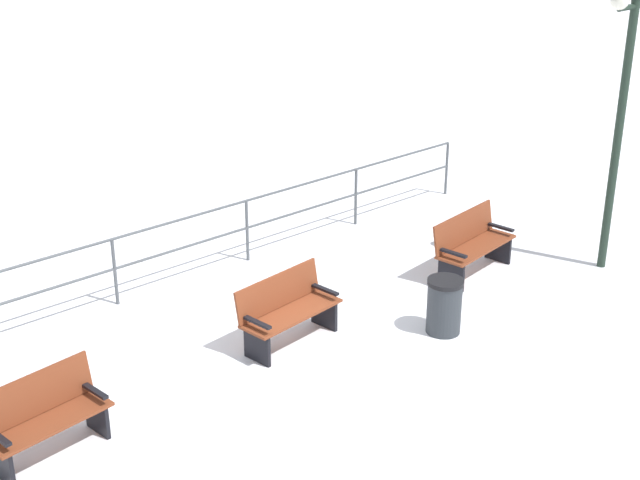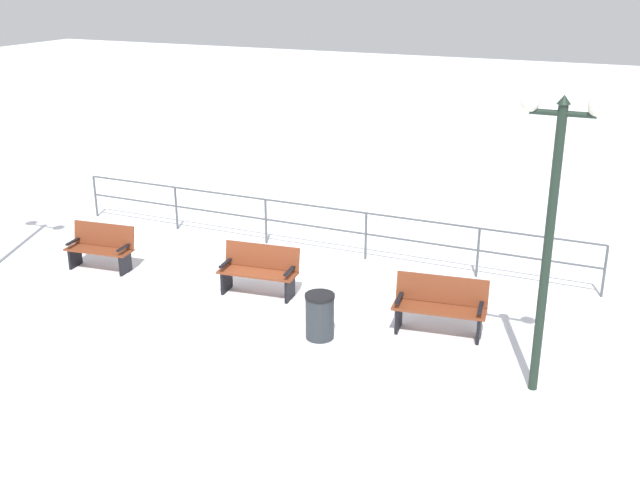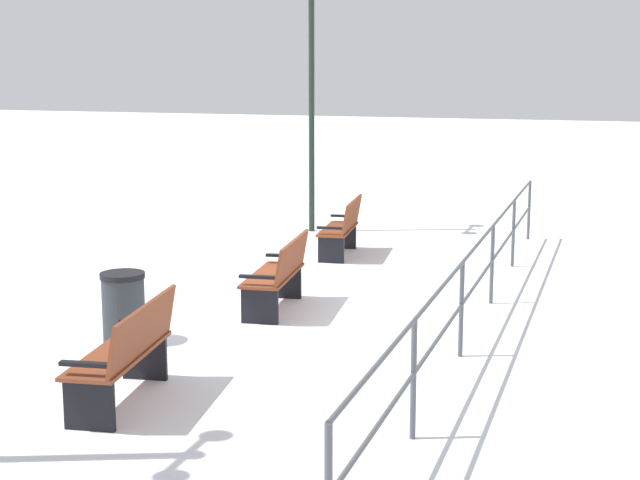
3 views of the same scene
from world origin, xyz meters
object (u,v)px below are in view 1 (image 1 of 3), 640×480
bench_nearest (45,417)px  trash_bin (444,306)px  bench_second (287,310)px  bench_third (472,244)px  lamppost_middle (624,87)px

bench_nearest → trash_bin: size_ratio=1.81×
bench_nearest → trash_bin: 5.38m
bench_second → trash_bin: bearing=49.8°
bench_third → trash_bin: (1.01, -1.75, -0.09)m
bench_second → bench_third: bearing=80.7°
bench_nearest → lamppost_middle: (1.17, 8.79, 2.42)m
bench_nearest → bench_third: size_ratio=0.88×
bench_nearest → lamppost_middle: lamppost_middle is taller
bench_second → lamppost_middle: (1.38, 5.27, 2.41)m
bench_third → trash_bin: size_ratio=2.05×
bench_second → lamppost_middle: lamppost_middle is taller
bench_nearest → bench_second: (-0.21, 3.52, 0.01)m
lamppost_middle → trash_bin: (-0.20, -3.50, -2.48)m
bench_third → lamppost_middle: (1.20, 1.75, 2.39)m
lamppost_middle → trash_bin: size_ratio=5.48×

